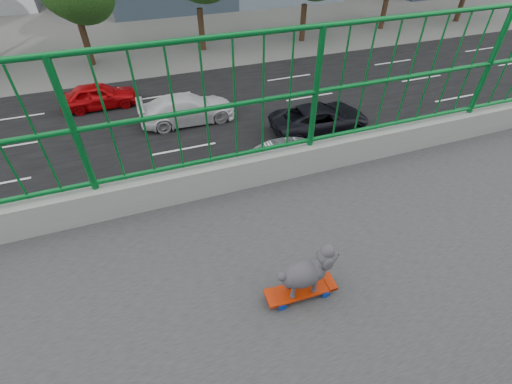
{
  "coord_description": "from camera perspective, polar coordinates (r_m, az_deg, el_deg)",
  "views": [
    {
      "loc": [
        1.21,
        -1.49,
        9.2
      ],
      "look_at": [
        -1.13,
        -0.66,
        7.09
      ],
      "focal_mm": 24.77,
      "sensor_mm": 36.0,
      "label": 1
    }
  ],
  "objects": [
    {
      "name": "road",
      "position": [
        16.99,
        -11.51,
        6.8
      ],
      "size": [
        18.0,
        90.0,
        0.02
      ],
      "primitive_type": "cube",
      "color": "black",
      "rests_on": "ground"
    },
    {
      "name": "footbridge",
      "position": [
        4.42,
        14.65,
        -26.42
      ],
      "size": [
        3.0,
        24.0,
        7.0
      ],
      "color": "#2D2D2F",
      "rests_on": "ground"
    },
    {
      "name": "railing",
      "position": [
        2.76,
        21.55,
        -9.33
      ],
      "size": [
        3.0,
        24.0,
        1.42
      ],
      "color": "gray",
      "rests_on": "footbridge"
    },
    {
      "name": "skateboard",
      "position": [
        2.61,
        7.2,
        -15.52
      ],
      "size": [
        0.17,
        0.51,
        0.07
      ],
      "rotation": [
        0.0,
        0.0,
        -0.03
      ],
      "color": "red",
      "rests_on": "footbridge"
    },
    {
      "name": "poodle",
      "position": [
        2.44,
        8.12,
        -12.57
      ],
      "size": [
        0.19,
        0.44,
        0.36
      ],
      "rotation": [
        0.0,
        0.0,
        -0.03
      ],
      "color": "#2F2D32",
      "rests_on": "skateboard"
    },
    {
      "name": "car_1",
      "position": [
        14.11,
        3.0,
        3.86
      ],
      "size": [
        1.7,
        4.88,
        1.61
      ],
      "primitive_type": "imported",
      "color": "#98989D",
      "rests_on": "ground"
    },
    {
      "name": "car_2",
      "position": [
        18.03,
        10.28,
        11.58
      ],
      "size": [
        2.26,
        4.91,
        1.36
      ],
      "primitive_type": "imported",
      "rotation": [
        0.0,
        0.0,
        3.14
      ],
      "color": "black",
      "rests_on": "ground"
    },
    {
      "name": "car_3",
      "position": [
        18.97,
        -11.03,
        13.08
      ],
      "size": [
        1.98,
        4.86,
        1.41
      ],
      "primitive_type": "imported",
      "rotation": [
        0.0,
        0.0,
        3.14
      ],
      "color": "white",
      "rests_on": "ground"
    },
    {
      "name": "car_4",
      "position": [
        21.84,
        -24.08,
        14.02
      ],
      "size": [
        1.6,
        3.97,
        1.35
      ],
      "primitive_type": "imported",
      "rotation": [
        0.0,
        0.0,
        3.14
      ],
      "color": "#BD070B",
      "rests_on": "ground"
    }
  ]
}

